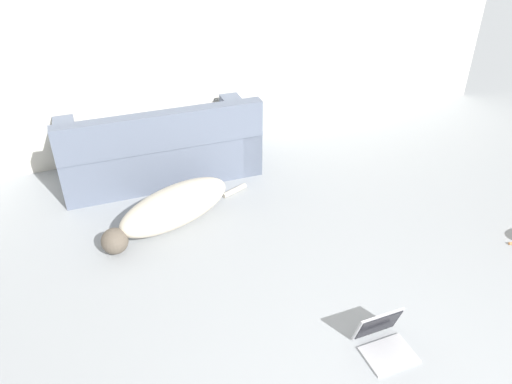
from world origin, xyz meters
name	(u,v)px	position (x,y,z in m)	size (l,w,h in m)	color
wall_back	(197,30)	(0.00, 4.37, 1.28)	(7.62, 0.06, 2.57)	silver
couch	(160,149)	(-0.62, 3.83, 0.28)	(1.97, 0.93, 0.82)	slate
dog	(172,208)	(-0.73, 2.93, 0.17)	(1.50, 0.79, 0.34)	beige
laptop_open	(383,337)	(0.21, 1.06, 0.08)	(0.33, 0.33, 0.26)	#B7B7BC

